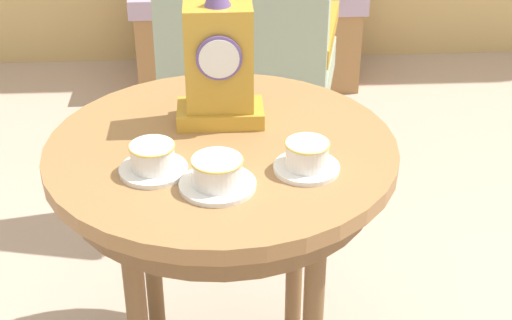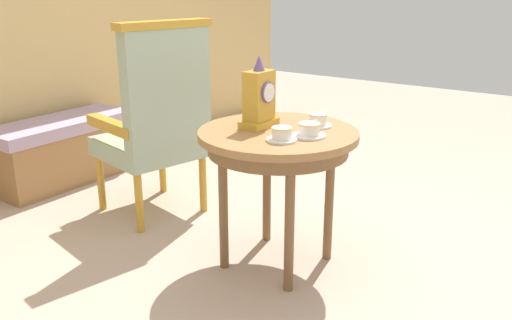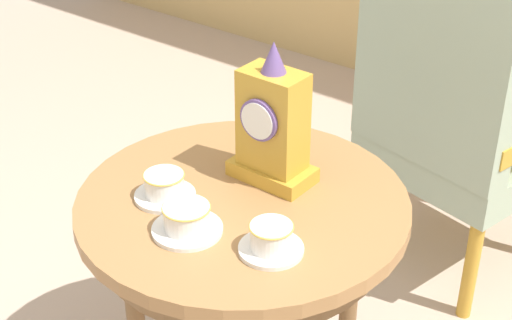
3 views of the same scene
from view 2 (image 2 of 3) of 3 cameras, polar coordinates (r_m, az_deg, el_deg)
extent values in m
plane|color=#BCA38E|center=(2.83, 4.85, -10.23)|extent=(10.00, 10.00, 0.00)
cylinder|color=#9E7042|center=(2.55, 2.29, 2.68)|extent=(0.74, 0.74, 0.03)
cylinder|color=brown|center=(2.56, 2.27, 1.55)|extent=(0.65, 0.65, 0.07)
cylinder|color=brown|center=(2.90, 1.13, -2.45)|extent=(0.04, 0.04, 0.64)
cylinder|color=brown|center=(2.62, -3.40, -4.76)|extent=(0.04, 0.04, 0.64)
cylinder|color=brown|center=(2.43, 3.48, -6.71)|extent=(0.04, 0.04, 0.64)
cylinder|color=brown|center=(2.72, 7.58, -4.00)|extent=(0.04, 0.04, 0.64)
cylinder|color=white|center=(2.38, 2.66, 2.10)|extent=(0.14, 0.14, 0.01)
cylinder|color=white|center=(2.37, 2.68, 2.82)|extent=(0.09, 0.09, 0.05)
torus|color=gold|center=(2.36, 2.68, 3.35)|extent=(0.09, 0.09, 0.00)
cylinder|color=white|center=(2.45, 5.50, 2.52)|extent=(0.15, 0.15, 0.01)
cylinder|color=white|center=(2.44, 5.52, 3.23)|extent=(0.10, 0.10, 0.05)
torus|color=gold|center=(2.44, 5.54, 3.75)|extent=(0.10, 0.10, 0.00)
cylinder|color=white|center=(2.63, 6.40, 3.55)|extent=(0.13, 0.13, 0.01)
cylinder|color=white|center=(2.62, 6.43, 4.22)|extent=(0.08, 0.08, 0.05)
torus|color=gold|center=(2.61, 6.44, 4.71)|extent=(0.09, 0.09, 0.00)
cube|color=gold|center=(2.60, 0.31, 3.81)|extent=(0.19, 0.11, 0.04)
cube|color=gold|center=(2.57, 0.31, 6.68)|extent=(0.14, 0.09, 0.23)
cylinder|color=#664C8C|center=(2.54, 1.27, 6.99)|extent=(0.10, 0.01, 0.10)
cylinder|color=white|center=(2.53, 1.38, 6.98)|extent=(0.08, 0.00, 0.08)
cone|color=#664C8C|center=(2.54, 0.32, 10.00)|extent=(0.06, 0.06, 0.07)
cube|color=#9EB299|center=(3.31, -10.97, 1.39)|extent=(0.62, 0.62, 0.11)
cube|color=#9EB299|center=(3.04, -9.17, 7.29)|extent=(0.53, 0.20, 0.64)
cube|color=gold|center=(3.00, -9.51, 13.68)|extent=(0.57, 0.22, 0.04)
cube|color=gold|center=(3.39, -7.84, 4.83)|extent=(0.17, 0.47, 0.06)
cube|color=gold|center=(3.16, -14.68, 3.43)|extent=(0.17, 0.47, 0.06)
cylinder|color=gold|center=(3.67, -9.68, -0.64)|extent=(0.04, 0.04, 0.35)
cylinder|color=gold|center=(3.47, -15.76, -2.21)|extent=(0.04, 0.04, 0.35)
cylinder|color=gold|center=(3.33, -5.51, -2.45)|extent=(0.04, 0.04, 0.35)
cylinder|color=gold|center=(3.10, -12.00, -4.34)|extent=(0.04, 0.04, 0.35)
cube|color=#B299B7|center=(3.99, -19.62, 3.42)|extent=(1.00, 0.40, 0.08)
cube|color=#9E7042|center=(4.04, -19.29, 0.41)|extent=(0.96, 0.38, 0.36)
camera|label=1|loc=(2.07, 39.97, 17.64)|focal=54.36mm
camera|label=3|loc=(3.00, 33.04, 20.70)|focal=54.16mm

